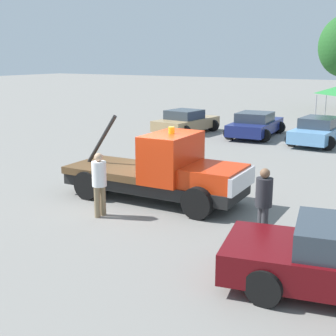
{
  "coord_description": "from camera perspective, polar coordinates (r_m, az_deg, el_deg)",
  "views": [
    {
      "loc": [
        7.39,
        -11.55,
        4.27
      ],
      "look_at": [
        0.5,
        0.0,
        1.05
      ],
      "focal_mm": 50.0,
      "sensor_mm": 36.0,
      "label": 1
    }
  ],
  "objects": [
    {
      "name": "parked_car_tan",
      "position": [
        26.68,
        2.2,
        5.64
      ],
      "size": [
        2.76,
        4.42,
        1.34
      ],
      "rotation": [
        0.0,
        0.0,
        1.47
      ],
      "color": "tan",
      "rests_on": "ground"
    },
    {
      "name": "tow_truck",
      "position": [
        13.96,
        -0.55,
        -0.5
      ],
      "size": [
        5.69,
        2.29,
        2.51
      ],
      "rotation": [
        0.0,
        0.0,
        0.03
      ],
      "color": "black",
      "rests_on": "ground"
    },
    {
      "name": "person_near_truck",
      "position": [
        11.12,
        11.59,
        -3.79
      ],
      "size": [
        0.39,
        0.39,
        1.77
      ],
      "rotation": [
        0.0,
        0.0,
        3.89
      ],
      "color": "#38383D",
      "rests_on": "ground"
    },
    {
      "name": "traffic_cone",
      "position": [
        16.98,
        5.72,
        -0.29
      ],
      "size": [
        0.4,
        0.4,
        0.55
      ],
      "color": "black",
      "rests_on": "ground"
    },
    {
      "name": "ground_plane",
      "position": [
        14.36,
        -1.72,
        -3.84
      ],
      "size": [
        160.0,
        160.0,
        0.0
      ],
      "primitive_type": "plane",
      "color": "gray"
    },
    {
      "name": "person_at_hood",
      "position": [
        12.72,
        -8.38,
        -1.48
      ],
      "size": [
        0.39,
        0.39,
        1.77
      ],
      "rotation": [
        0.0,
        0.0,
        6.16
      ],
      "color": "#847051",
      "rests_on": "ground"
    },
    {
      "name": "parked_car_navy",
      "position": [
        25.97,
        10.61,
        5.21
      ],
      "size": [
        2.74,
        4.84,
        1.34
      ],
      "rotation": [
        0.0,
        0.0,
        1.64
      ],
      "color": "navy",
      "rests_on": "ground"
    },
    {
      "name": "parked_car_skyblue",
      "position": [
        24.69,
        18.04,
        4.36
      ],
      "size": [
        2.55,
        4.95,
        1.34
      ],
      "rotation": [
        0.0,
        0.0,
        1.52
      ],
      "color": "#669ED1",
      "rests_on": "ground"
    }
  ]
}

